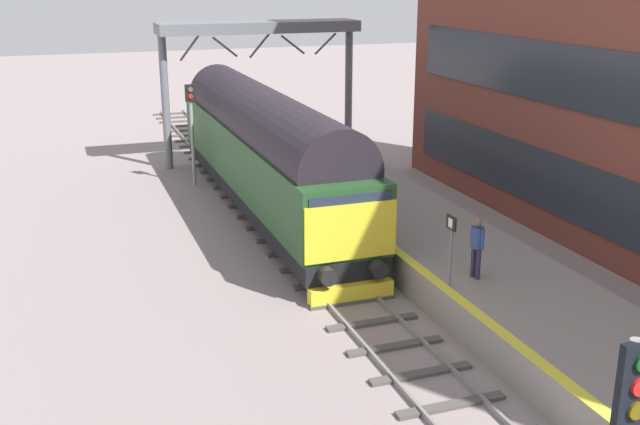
{
  "coord_description": "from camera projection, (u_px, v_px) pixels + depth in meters",
  "views": [
    {
      "loc": [
        -7.26,
        -19.23,
        8.74
      ],
      "look_at": [
        0.2,
        1.83,
        1.63
      ],
      "focal_mm": 42.76,
      "sensor_mm": 36.0,
      "label": 1
    }
  ],
  "objects": [
    {
      "name": "diesel_locomotive",
      "position": [
        265.0,
        148.0,
        28.14
      ],
      "size": [
        2.74,
        17.7,
        4.68
      ],
      "color": "black",
      "rests_on": "ground"
    },
    {
      "name": "waiting_passenger",
      "position": [
        477.0,
        242.0,
        19.81
      ],
      "size": [
        0.39,
        0.5,
        1.64
      ],
      "rotation": [
        0.0,
        0.0,
        1.73
      ],
      "color": "#2E2A42",
      "rests_on": "station_platform"
    },
    {
      "name": "ground_plane",
      "position": [
        334.0,
        284.0,
        22.24
      ],
      "size": [
        140.0,
        140.0,
        0.0
      ],
      "primitive_type": "plane",
      "color": "gray",
      "rests_on": "ground"
    },
    {
      "name": "station_platform",
      "position": [
        445.0,
        254.0,
        23.23
      ],
      "size": [
        4.0,
        44.0,
        1.01
      ],
      "color": "gray",
      "rests_on": "ground"
    },
    {
      "name": "signal_post_mid",
      "position": [
        192.0,
        123.0,
        31.69
      ],
      "size": [
        0.44,
        0.22,
        4.3
      ],
      "color": "gray",
      "rests_on": "ground"
    },
    {
      "name": "overhead_footbridge",
      "position": [
        259.0,
        37.0,
        34.98
      ],
      "size": [
        9.3,
        2.0,
        6.54
      ],
      "color": "slate",
      "rests_on": "ground"
    },
    {
      "name": "track_main",
      "position": [
        334.0,
        282.0,
        22.22
      ],
      "size": [
        2.5,
        60.0,
        0.15
      ],
      "color": "slate",
      "rests_on": "ground"
    },
    {
      "name": "platform_number_sign",
      "position": [
        451.0,
        240.0,
        19.22
      ],
      "size": [
        0.1,
        0.44,
        1.88
      ],
      "color": "slate",
      "rests_on": "station_platform"
    }
  ]
}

